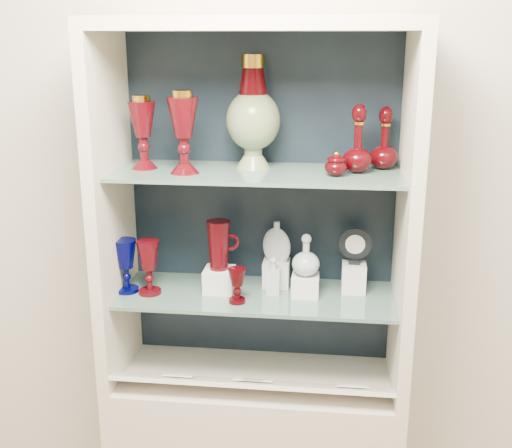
# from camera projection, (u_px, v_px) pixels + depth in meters

# --- Properties ---
(wall_back) EXTENTS (3.50, 0.02, 2.80)m
(wall_back) POSITION_uv_depth(u_px,v_px,m) (263.00, 179.00, 2.26)
(wall_back) COLOR beige
(wall_back) RESTS_ON ground
(cabinet_back_panel) EXTENTS (0.98, 0.02, 1.15)m
(cabinet_back_panel) POSITION_uv_depth(u_px,v_px,m) (262.00, 202.00, 2.25)
(cabinet_back_panel) COLOR black
(cabinet_back_panel) RESTS_ON cabinet_base
(cabinet_side_left) EXTENTS (0.04, 0.40, 1.15)m
(cabinet_side_left) POSITION_uv_depth(u_px,v_px,m) (112.00, 212.00, 2.13)
(cabinet_side_left) COLOR beige
(cabinet_side_left) RESTS_ON cabinet_base
(cabinet_side_right) EXTENTS (0.04, 0.40, 1.15)m
(cabinet_side_right) POSITION_uv_depth(u_px,v_px,m) (407.00, 221.00, 2.02)
(cabinet_side_right) COLOR beige
(cabinet_side_right) RESTS_ON cabinet_base
(cabinet_top_cap) EXTENTS (1.00, 0.40, 0.04)m
(cabinet_top_cap) POSITION_uv_depth(u_px,v_px,m) (256.00, 24.00, 1.90)
(cabinet_top_cap) COLOR beige
(cabinet_top_cap) RESTS_ON cabinet_side_left
(shelf_lower) EXTENTS (0.92, 0.34, 0.01)m
(shelf_lower) POSITION_uv_depth(u_px,v_px,m) (257.00, 295.00, 2.17)
(shelf_lower) COLOR slate
(shelf_lower) RESTS_ON cabinet_side_left
(shelf_upper) EXTENTS (0.92, 0.34, 0.01)m
(shelf_upper) POSITION_uv_depth(u_px,v_px,m) (257.00, 173.00, 2.05)
(shelf_upper) COLOR slate
(shelf_upper) RESTS_ON cabinet_side_left
(label_ledge) EXTENTS (0.92, 0.17, 0.09)m
(label_ledge) POSITION_uv_depth(u_px,v_px,m) (252.00, 384.00, 2.12)
(label_ledge) COLOR beige
(label_ledge) RESTS_ON cabinet_base
(label_card_0) EXTENTS (0.10, 0.06, 0.03)m
(label_card_0) POSITION_uv_depth(u_px,v_px,m) (179.00, 375.00, 2.14)
(label_card_0) COLOR white
(label_card_0) RESTS_ON label_ledge
(label_card_1) EXTENTS (0.10, 0.06, 0.03)m
(label_card_1) POSITION_uv_depth(u_px,v_px,m) (353.00, 386.00, 2.08)
(label_card_1) COLOR white
(label_card_1) RESTS_ON label_ledge
(label_card_2) EXTENTS (0.10, 0.06, 0.03)m
(label_card_2) POSITION_uv_depth(u_px,v_px,m) (258.00, 380.00, 2.11)
(label_card_2) COLOR white
(label_card_2) RESTS_ON label_ledge
(label_card_3) EXTENTS (0.10, 0.06, 0.03)m
(label_card_3) POSITION_uv_depth(u_px,v_px,m) (249.00, 380.00, 2.12)
(label_card_3) COLOR white
(label_card_3) RESTS_ON label_ledge
(pedestal_lamp_left) EXTENTS (0.11, 0.11, 0.24)m
(pedestal_lamp_left) POSITION_uv_depth(u_px,v_px,m) (143.00, 132.00, 2.06)
(pedestal_lamp_left) COLOR #4F070E
(pedestal_lamp_left) RESTS_ON shelf_upper
(pedestal_lamp_right) EXTENTS (0.11, 0.11, 0.26)m
(pedestal_lamp_right) POSITION_uv_depth(u_px,v_px,m) (184.00, 132.00, 1.99)
(pedestal_lamp_right) COLOR #4F070E
(pedestal_lamp_right) RESTS_ON shelf_upper
(enamel_urn) EXTENTS (0.20, 0.20, 0.36)m
(enamel_urn) POSITION_uv_depth(u_px,v_px,m) (253.00, 112.00, 2.06)
(enamel_urn) COLOR #11441F
(enamel_urn) RESTS_ON shelf_upper
(ruby_decanter_a) EXTENTS (0.11, 0.11, 0.24)m
(ruby_decanter_a) POSITION_uv_depth(u_px,v_px,m) (358.00, 135.00, 2.00)
(ruby_decanter_a) COLOR #3E0206
(ruby_decanter_a) RESTS_ON shelf_upper
(ruby_decanter_b) EXTENTS (0.12, 0.12, 0.21)m
(ruby_decanter_b) POSITION_uv_depth(u_px,v_px,m) (385.00, 136.00, 2.06)
(ruby_decanter_b) COLOR #3E0206
(ruby_decanter_b) RESTS_ON shelf_upper
(lidded_bowl) EXTENTS (0.08, 0.08, 0.08)m
(lidded_bowl) POSITION_uv_depth(u_px,v_px,m) (336.00, 163.00, 1.97)
(lidded_bowl) COLOR #3E0206
(lidded_bowl) RESTS_ON shelf_upper
(cobalt_goblet) EXTENTS (0.09, 0.09, 0.18)m
(cobalt_goblet) POSITION_uv_depth(u_px,v_px,m) (126.00, 266.00, 2.16)
(cobalt_goblet) COLOR #000143
(cobalt_goblet) RESTS_ON shelf_lower
(ruby_goblet_tall) EXTENTS (0.09, 0.09, 0.19)m
(ruby_goblet_tall) POSITION_uv_depth(u_px,v_px,m) (149.00, 267.00, 2.14)
(ruby_goblet_tall) COLOR #4F070E
(ruby_goblet_tall) RESTS_ON shelf_lower
(ruby_goblet_small) EXTENTS (0.07, 0.07, 0.12)m
(ruby_goblet_small) POSITION_uv_depth(u_px,v_px,m) (237.00, 286.00, 2.08)
(ruby_goblet_small) COLOR #3E0206
(ruby_goblet_small) RESTS_ON shelf_lower
(riser_ruby_pitcher) EXTENTS (0.10, 0.10, 0.08)m
(riser_ruby_pitcher) POSITION_uv_depth(u_px,v_px,m) (219.00, 280.00, 2.18)
(riser_ruby_pitcher) COLOR silver
(riser_ruby_pitcher) RESTS_ON shelf_lower
(ruby_pitcher) EXTENTS (0.14, 0.11, 0.17)m
(ruby_pitcher) POSITION_uv_depth(u_px,v_px,m) (219.00, 245.00, 2.14)
(ruby_pitcher) COLOR #4F070E
(ruby_pitcher) RESTS_ON riser_ruby_pitcher
(clear_square_bottle) EXTENTS (0.05, 0.05, 0.13)m
(clear_square_bottle) POSITION_uv_depth(u_px,v_px,m) (273.00, 276.00, 2.15)
(clear_square_bottle) COLOR #A6BBC3
(clear_square_bottle) RESTS_ON shelf_lower
(riser_flat_flask) EXTENTS (0.09, 0.09, 0.09)m
(riser_flat_flask) POSITION_uv_depth(u_px,v_px,m) (276.00, 273.00, 2.23)
(riser_flat_flask) COLOR silver
(riser_flat_flask) RESTS_ON shelf_lower
(flat_flask) EXTENTS (0.11, 0.07, 0.15)m
(flat_flask) POSITION_uv_depth(u_px,v_px,m) (277.00, 241.00, 2.19)
(flat_flask) COLOR silver
(flat_flask) RESTS_ON riser_flat_flask
(riser_clear_round_decanter) EXTENTS (0.09, 0.09, 0.07)m
(riser_clear_round_decanter) POSITION_uv_depth(u_px,v_px,m) (305.00, 285.00, 2.14)
(riser_clear_round_decanter) COLOR silver
(riser_clear_round_decanter) RESTS_ON shelf_lower
(clear_round_decanter) EXTENTS (0.10, 0.10, 0.14)m
(clear_round_decanter) POSITION_uv_depth(u_px,v_px,m) (306.00, 256.00, 2.11)
(clear_round_decanter) COLOR #A6BBC3
(clear_round_decanter) RESTS_ON riser_clear_round_decanter
(riser_cameo_medallion) EXTENTS (0.08, 0.08, 0.10)m
(riser_cameo_medallion) POSITION_uv_depth(u_px,v_px,m) (354.00, 277.00, 2.17)
(riser_cameo_medallion) COLOR silver
(riser_cameo_medallion) RESTS_ON shelf_lower
(cameo_medallion) EXTENTS (0.11, 0.04, 0.13)m
(cameo_medallion) POSITION_uv_depth(u_px,v_px,m) (355.00, 245.00, 2.14)
(cameo_medallion) COLOR black
(cameo_medallion) RESTS_ON riser_cameo_medallion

